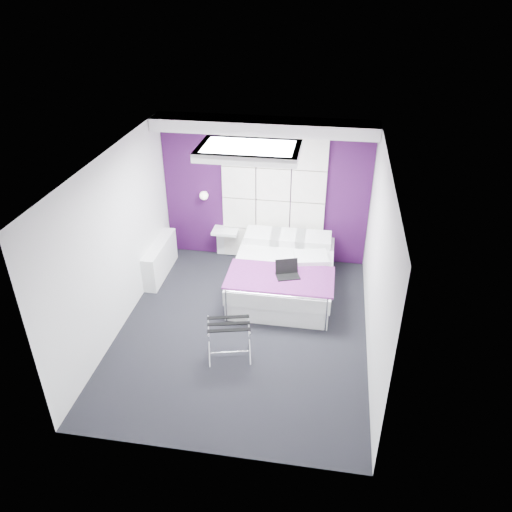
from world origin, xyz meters
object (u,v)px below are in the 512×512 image
(luggage_rack, at_px, (229,340))
(wall_lamp, at_px, (204,195))
(laptop, at_px, (288,272))
(nightstand, at_px, (226,231))
(bed, at_px, (283,275))
(radiator, at_px, (160,259))

(luggage_rack, bearing_deg, wall_lamp, 96.48)
(wall_lamp, relative_size, laptop, 0.43)
(wall_lamp, xyz_separation_m, nightstand, (0.37, -0.04, -0.66))
(nightstand, xyz_separation_m, luggage_rack, (0.60, -2.61, -0.28))
(bed, height_order, luggage_rack, bed)
(wall_lamp, bearing_deg, luggage_rack, -69.89)
(luggage_rack, bearing_deg, radiator, 116.81)
(bed, distance_m, laptop, 0.54)
(wall_lamp, xyz_separation_m, radiator, (-0.64, -0.76, -0.92))
(laptop, bearing_deg, bed, 86.36)
(radiator, relative_size, luggage_rack, 2.11)
(bed, xyz_separation_m, nightstand, (-1.14, 0.87, 0.27))
(radiator, xyz_separation_m, laptop, (2.26, -0.57, 0.32))
(radiator, height_order, luggage_rack, radiator)
(wall_lamp, distance_m, bed, 1.99)
(laptop, bearing_deg, nightstand, 115.37)
(bed, distance_m, luggage_rack, 1.82)
(nightstand, bearing_deg, radiator, -144.42)
(luggage_rack, relative_size, laptop, 1.63)
(luggage_rack, xyz_separation_m, laptop, (0.65, 1.32, 0.34))
(luggage_rack, bearing_deg, bed, 59.13)
(laptop, bearing_deg, luggage_rack, -135.25)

